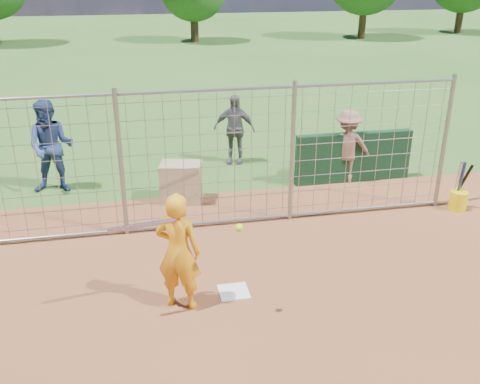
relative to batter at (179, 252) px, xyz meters
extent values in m
plane|color=#2D591E|center=(0.78, 0.36, -0.85)|extent=(100.00, 100.00, 0.00)
cube|color=silver|center=(0.78, 0.16, -0.84)|extent=(0.43, 0.43, 0.02)
cube|color=#11381E|center=(4.18, 3.96, -0.30)|extent=(2.60, 0.20, 1.10)
imported|color=orange|center=(0.00, 0.00, 0.00)|extent=(0.73, 0.63, 1.70)
imported|color=navy|center=(-2.14, 4.68, 0.12)|extent=(1.04, 0.86, 1.95)
imported|color=#59585D|center=(1.87, 5.67, -0.01)|extent=(1.06, 0.74, 1.67)
imported|color=#895B4B|center=(4.03, 3.98, -0.05)|extent=(1.14, 0.81, 1.61)
cube|color=tan|center=(0.39, 3.62, -0.45)|extent=(0.91, 0.73, 0.80)
cylinder|color=silver|center=(-0.45, -0.21, 0.54)|extent=(0.86, 0.20, 0.06)
sphere|color=#BFF319|center=(0.74, -0.48, 0.52)|extent=(0.10, 0.10, 0.10)
cylinder|color=yellow|center=(5.61, 2.11, -0.66)|extent=(0.34, 0.34, 0.38)
cylinder|color=silver|center=(5.56, 2.16, -0.30)|extent=(0.06, 0.16, 0.85)
cylinder|color=navy|center=(5.63, 2.16, -0.30)|extent=(0.06, 0.13, 0.85)
cylinder|color=black|center=(5.68, 2.16, -0.30)|extent=(0.13, 0.37, 0.81)
cylinder|color=gray|center=(-0.72, 2.36, 0.45)|extent=(0.08, 0.08, 2.60)
cylinder|color=gray|center=(2.28, 2.36, 0.45)|extent=(0.08, 0.08, 2.60)
cylinder|color=gray|center=(5.28, 2.36, 0.45)|extent=(0.08, 0.08, 2.60)
cylinder|color=gray|center=(0.78, 2.36, 1.65)|extent=(9.00, 0.05, 0.05)
cylinder|color=gray|center=(0.78, 2.36, -0.77)|extent=(9.00, 0.05, 0.05)
cube|color=gray|center=(0.78, 2.36, 0.40)|extent=(9.00, 0.02, 2.50)
cylinder|color=#3F2B19|center=(3.78, 28.36, 0.23)|extent=(0.50, 0.50, 2.16)
cylinder|color=#3F2B19|center=(14.78, 27.86, 0.45)|extent=(0.50, 0.50, 2.59)
cylinder|color=#3F2B19|center=(22.78, 29.36, 0.37)|extent=(0.50, 0.50, 2.45)
camera|label=1|loc=(-0.46, -6.33, 3.53)|focal=40.00mm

